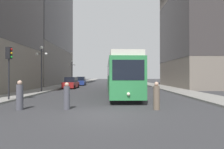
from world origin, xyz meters
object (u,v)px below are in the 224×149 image
Objects in this scene: traffic_light_near_left at (9,59)px; lamp_post_left_near at (42,62)px; pedestrian_crossing_near at (67,97)px; lamp_post_left_far at (72,69)px; pedestrian_crossing_far at (157,97)px; transit_bus at (136,76)px; pedestrian_on_sidewalk at (20,96)px; streetcar at (120,75)px; parked_car_left_mid at (81,81)px; parked_car_left_near at (71,83)px.

lamp_post_left_near is (-0.22, 7.06, 0.38)m from traffic_light_near_left.
pedestrian_crossing_near is 27.40m from lamp_post_left_far.
pedestrian_crossing_far is at bearing -43.42° from lamp_post_left_near.
pedestrian_crossing_near is 0.39× the size of traffic_light_near_left.
pedestrian_on_sidewalk is (-10.38, -25.45, -1.12)m from transit_bus.
lamp_post_left_far is (-9.37, 18.05, 1.45)m from streetcar.
traffic_light_near_left is at bearing -89.46° from lamp_post_left_far.
traffic_light_near_left is (-10.96, 3.52, 2.59)m from pedestrian_crossing_far.
pedestrian_crossing_far is (1.81, -8.68, -1.32)m from streetcar.
transit_bus is 11.56m from parked_car_left_mid.
lamp_post_left_far reaches higher than traffic_light_near_left.
lamp_post_left_far is at bearing 115.48° from streetcar.
transit_bus is at bearing 59.07° from traffic_light_near_left.
parked_car_left_near is at bearing -5.60° from pedestrian_crossing_far.
streetcar is at bearing -70.63° from parked_car_left_mid.
lamp_post_left_far is (-13.34, 1.32, 1.61)m from transit_bus.
pedestrian_crossing_far is at bearing -73.97° from parked_car_left_mid.
pedestrian_crossing_far is 0.31× the size of lamp_post_left_near.
pedestrian_crossing_far is at bearing -67.30° from lamp_post_left_far.
streetcar is 1.33× the size of transit_bus.
streetcar is at bearing -21.41° from pedestrian_crossing_far.
streetcar is 11.82m from parked_car_left_near.
pedestrian_on_sidewalk is at bearing 21.96° from pedestrian_crossing_near.
lamp_post_left_near is at bearing 13.38° from pedestrian_crossing_far.
pedestrian_on_sidewalk is at bearing -83.70° from lamp_post_left_far.
transit_bus reaches higher than pedestrian_on_sidewalk.
parked_car_left_near is at bearing 127.50° from streetcar.
parked_car_left_near is (-7.47, 9.08, -1.26)m from streetcar.
parked_car_left_mid is 2.67× the size of pedestrian_crossing_far.
parked_car_left_mid is 28.27m from pedestrian_crossing_far.
lamp_post_left_far reaches higher than parked_car_left_near.
pedestrian_on_sidewalk is at bearing 57.08° from pedestrian_crossing_far.
lamp_post_left_near reaches higher than lamp_post_left_far.
traffic_light_near_left is (-9.15, -5.16, 1.28)m from streetcar.
traffic_light_near_left is (-5.53, 3.43, 2.61)m from pedestrian_crossing_near.
parked_car_left_near reaches higher than pedestrian_crossing_near.
streetcar is 9.01× the size of pedestrian_crossing_near.
parked_car_left_near is at bearing -131.63° from pedestrian_on_sidewalk.
parked_car_left_mid reaches higher than pedestrian_crossing_far.
traffic_light_near_left is 7.08m from lamp_post_left_near.
parked_car_left_mid is 16.50m from lamp_post_left_near.
pedestrian_on_sidewalk is 0.34× the size of lamp_post_left_far.
transit_bus is at bearing 74.72° from streetcar.
lamp_post_left_far is (0.00, 16.15, -0.20)m from lamp_post_left_near.
transit_bus is 26.46m from pedestrian_crossing_near.
pedestrian_crossing_far is 11.80m from traffic_light_near_left.
lamp_post_left_far reaches higher than pedestrian_on_sidewalk.
pedestrian_crossing_near is 0.93× the size of pedestrian_on_sidewalk.
lamp_post_left_near is at bearing -41.90° from pedestrian_crossing_near.
transit_bus is 2.16× the size of lamp_post_left_far.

